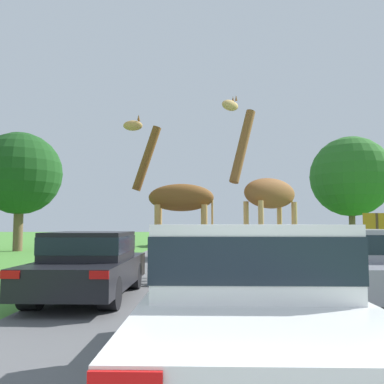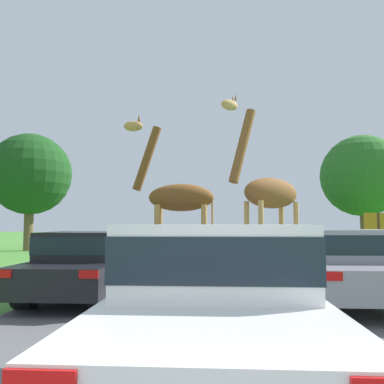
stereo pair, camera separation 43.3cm
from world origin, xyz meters
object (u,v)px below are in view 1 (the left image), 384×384
Objects in this scene: car_queue_right at (189,241)px; sign_post at (377,235)px; car_verge_right at (349,263)px; giraffe_companion at (267,193)px; car_lead_maroon at (244,300)px; tree_far_right at (20,174)px; car_rear_follower at (89,263)px; tree_right_cluster at (351,177)px; car_far_ahead at (168,236)px; car_queue_left at (249,237)px; giraffe_near_road at (177,200)px.

sign_post reaches higher than car_queue_right.
car_verge_right is at bearing -71.74° from car_queue_right.
giraffe_companion is 1.19× the size of car_queue_right.
car_lead_maroon is at bearing 132.07° from giraffe_companion.
sign_post is (15.21, -12.63, -3.21)m from tree_far_right.
sign_post is (5.17, -8.38, 0.50)m from car_queue_right.
giraffe_companion is 7.73m from car_queue_right.
tree_right_cluster reaches higher than car_rear_follower.
car_far_ahead is (-2.90, 25.07, -0.13)m from car_lead_maroon.
giraffe_companion is at bearing -94.26° from car_queue_left.
giraffe_near_road is 3.73m from car_rear_follower.
tree_right_cluster is (12.48, 19.12, 4.05)m from car_rear_follower.
giraffe_near_road is 17.69m from car_far_ahead.
car_verge_right is at bearing -4.17° from car_rear_follower.
car_lead_maroon reaches higher than car_queue_right.
car_queue_left is at bearing -26.06° from car_far_ahead.
car_queue_left is 0.57× the size of tree_right_cluster.
car_rear_follower is 0.54× the size of tree_right_cluster.
giraffe_companion is 1.27× the size of car_rear_follower.
car_rear_follower is (-2.80, 4.56, -0.07)m from car_lead_maroon.
car_verge_right is (-0.06, -18.22, 0.06)m from car_queue_left.
tree_far_right is at bearing 119.98° from car_lead_maroon.
giraffe_near_road reaches higher than car_far_ahead.
car_far_ahead is at bearing 100.36° from car_queue_right.
tree_far_right reaches higher than sign_post.
car_far_ahead is 13.31m from tree_right_cluster.
car_queue_right reaches higher than car_queue_left.
car_rear_follower is at bearing 175.83° from car_verge_right.
car_far_ahead is at bearing 3.98° from giraffe_near_road.
giraffe_near_road is 7.76m from car_lead_maroon.
sign_post is at bearing -101.80° from giraffe_near_road.
car_queue_right reaches higher than car_rear_follower.
car_lead_maroon is at bearing -96.55° from car_queue_left.
sign_post is at bearing -58.35° from car_queue_right.
car_verge_right is at bearing -110.18° from tree_right_cluster.
car_far_ahead is (-5.47, 2.68, -0.03)m from car_queue_left.
car_queue_left is 18.62m from car_rear_follower.
car_rear_follower is at bearing -163.47° from sign_post.
car_lead_maroon is 22.54m from car_queue_left.
car_rear_follower is at bearing 90.59° from giraffe_companion.
car_far_ahead is 1.16× the size of car_verge_right.
giraffe_near_road is at bearing 60.78° from car_rear_follower.
car_queue_right is 1.07× the size of car_rear_follower.
car_lead_maroon is at bearing -173.19° from giraffe_near_road.
car_lead_maroon is at bearing -121.05° from car_verge_right.
car_rear_follower is 23.19m from tree_right_cluster.
giraffe_companion is 4.21m from car_verge_right.
car_verge_right is (2.51, 4.17, -0.04)m from car_lead_maroon.
giraffe_near_road is 0.63× the size of tree_right_cluster.
car_far_ahead is at bearing 104.53° from car_verge_right.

